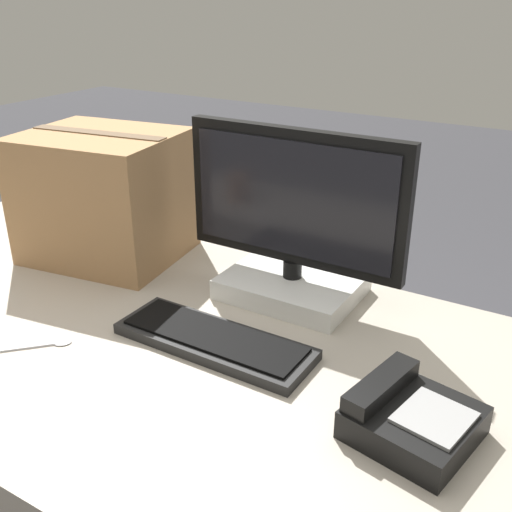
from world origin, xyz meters
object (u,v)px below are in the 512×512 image
object	(u,v)px
monitor	(293,234)
cardboard_box	(105,196)
spoon	(46,345)
keyboard	(214,340)
desk_phone	(410,418)

from	to	relation	value
monitor	cardboard_box	size ratio (longest dim) A/B	1.23
spoon	keyboard	bearing A→B (deg)	-14.91
monitor	desk_phone	size ratio (longest dim) A/B	2.44
desk_phone	monitor	bearing A→B (deg)	151.35
monitor	keyboard	size ratio (longest dim) A/B	1.26
desk_phone	cardboard_box	xyz separation A→B (m)	(-0.92, 0.28, 0.13)
monitor	spoon	size ratio (longest dim) A/B	4.38
desk_phone	keyboard	bearing A→B (deg)	-175.55
keyboard	desk_phone	xyz separation A→B (m)	(0.42, -0.05, 0.02)
keyboard	desk_phone	bearing A→B (deg)	-6.54
desk_phone	spoon	size ratio (longest dim) A/B	1.79
monitor	desk_phone	xyz separation A→B (m)	(0.39, -0.33, -0.12)
keyboard	spoon	world-z (taller)	keyboard
spoon	cardboard_box	world-z (taller)	cardboard_box
monitor	spoon	distance (m)	0.57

